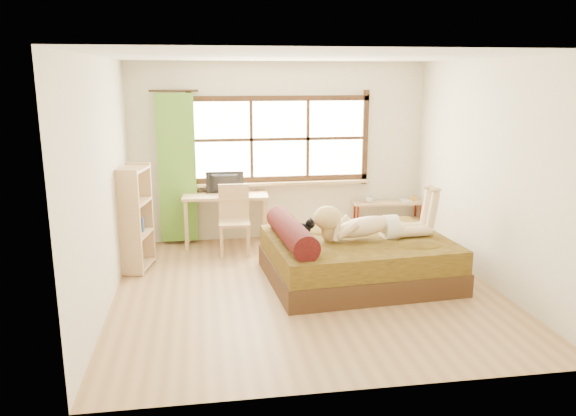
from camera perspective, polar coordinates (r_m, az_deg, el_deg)
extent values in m
plane|color=#9E754C|center=(6.82, 1.85, -8.19)|extent=(4.50, 4.50, 0.00)
plane|color=white|center=(6.34, 2.04, 15.13)|extent=(4.50, 4.50, 0.00)
plane|color=silver|center=(8.64, -0.86, 5.71)|extent=(4.50, 0.00, 4.50)
plane|color=silver|center=(4.31, 7.54, -2.32)|extent=(4.50, 0.00, 4.50)
plane|color=silver|center=(6.42, -18.22, 2.34)|extent=(0.00, 4.50, 4.50)
plane|color=silver|center=(7.21, 19.84, 3.36)|extent=(0.00, 4.50, 4.50)
cube|color=#FFEDBF|center=(8.61, -0.86, 7.02)|extent=(2.60, 0.01, 1.30)
cube|color=tan|center=(8.63, -0.77, 2.54)|extent=(2.80, 0.16, 0.04)
cube|color=#418123|center=(8.47, -11.20, 3.93)|extent=(0.55, 0.10, 2.20)
cube|color=#34240F|center=(7.11, 7.05, -6.17)|extent=(2.31, 1.91, 0.27)
cube|color=#37250C|center=(7.03, 7.11, -4.07)|extent=(2.27, 1.87, 0.27)
cylinder|color=black|center=(6.71, 0.32, -2.43)|extent=(0.42, 1.51, 0.31)
cube|color=tan|center=(8.37, -6.38, 1.26)|extent=(1.28, 0.64, 0.04)
cube|color=tan|center=(8.26, -10.30, -1.78)|extent=(0.05, 0.05, 0.75)
cube|color=tan|center=(8.25, -2.35, -1.59)|extent=(0.05, 0.05, 0.75)
cube|color=tan|center=(8.70, -10.08, -0.99)|extent=(0.05, 0.05, 0.75)
cube|color=tan|center=(8.69, -2.54, -0.81)|extent=(0.05, 0.05, 0.75)
imported|color=black|center=(8.38, -6.43, 2.55)|extent=(0.56, 0.10, 0.32)
cube|color=tan|center=(8.00, -5.46, -1.49)|extent=(0.46, 0.46, 0.04)
cube|color=tan|center=(8.13, -5.52, 0.71)|extent=(0.44, 0.06, 0.50)
cube|color=tan|center=(7.89, -6.77, -3.55)|extent=(0.04, 0.04, 0.44)
cube|color=tan|center=(7.89, -4.05, -3.49)|extent=(0.04, 0.04, 0.44)
cube|color=tan|center=(8.25, -6.74, -2.80)|extent=(0.04, 0.04, 0.44)
cube|color=tan|center=(8.25, -4.14, -2.73)|extent=(0.04, 0.04, 0.44)
cube|color=tan|center=(9.00, 10.09, 0.52)|extent=(1.11, 0.31, 0.04)
cube|color=tan|center=(9.07, 10.02, -1.17)|extent=(1.11, 0.31, 0.03)
cylinder|color=maroon|center=(8.83, 7.10, -1.35)|extent=(0.03, 0.03, 0.55)
cylinder|color=maroon|center=(9.12, 13.25, -1.12)|extent=(0.03, 0.03, 0.55)
cylinder|color=maroon|center=(9.03, 6.76, -0.99)|extent=(0.03, 0.03, 0.55)
cylinder|color=maroon|center=(9.32, 12.79, -0.79)|extent=(0.03, 0.03, 0.55)
cube|color=gold|center=(9.12, 12.58, 0.92)|extent=(0.09, 0.09, 0.07)
imported|color=gray|center=(8.90, 8.28, 0.87)|extent=(0.13, 0.13, 0.10)
imported|color=gray|center=(9.06, 11.29, 0.73)|extent=(0.18, 0.24, 0.02)
cube|color=tan|center=(7.72, -15.07, -5.59)|extent=(0.44, 0.61, 0.03)
cube|color=tan|center=(7.59, -15.27, -2.56)|extent=(0.44, 0.61, 0.03)
cube|color=tan|center=(7.49, -15.46, 0.57)|extent=(0.44, 0.61, 0.03)
cube|color=tan|center=(7.41, -15.67, 3.78)|extent=(0.44, 0.61, 0.03)
cube|color=tan|center=(7.28, -16.02, -1.55)|extent=(0.34, 0.10, 1.37)
cube|color=tan|center=(7.80, -14.75, -0.49)|extent=(0.34, 0.10, 1.37)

